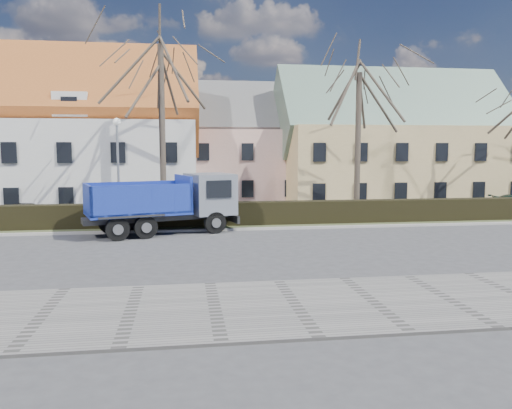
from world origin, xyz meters
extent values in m
plane|color=#3E3E40|center=(0.00, 0.00, 0.00)|extent=(120.00, 120.00, 0.00)
cube|color=gray|center=(0.00, -8.50, 0.04)|extent=(80.00, 5.00, 0.08)
cube|color=#A39D96|center=(0.00, 4.60, 0.06)|extent=(80.00, 0.30, 0.12)
cube|color=#414A29|center=(0.00, 6.20, 0.05)|extent=(80.00, 3.00, 0.10)
cube|color=black|center=(0.00, 6.00, 0.65)|extent=(60.00, 0.90, 1.30)
imported|color=black|center=(-10.05, 9.65, 0.59)|extent=(3.54, 1.54, 1.19)
camera|label=1|loc=(-0.76, -21.59, 4.35)|focal=35.00mm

